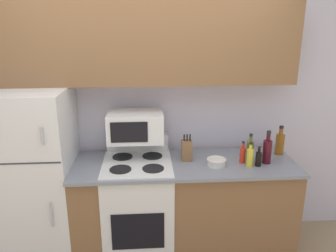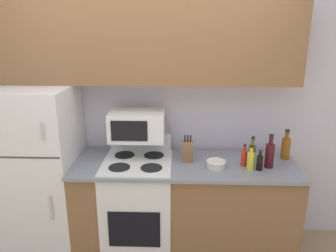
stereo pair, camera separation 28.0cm
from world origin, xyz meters
name	(u,v)px [view 2 (the right image)]	position (x,y,z in m)	size (l,w,h in m)	color
wall_back	(150,113)	(0.00, 0.72, 1.27)	(8.00, 0.05, 2.55)	silver
lower_cabinets	(184,208)	(0.34, 0.32, 0.46)	(1.99, 0.68, 0.92)	brown
refrigerator	(41,172)	(-0.99, 0.34, 0.80)	(0.68, 0.71, 1.60)	white
upper_cabinets	(147,43)	(0.00, 0.54, 1.96)	(2.67, 0.30, 0.72)	brown
stove	(139,206)	(-0.09, 0.31, 0.48)	(0.61, 0.66, 1.09)	white
microwave	(137,125)	(-0.10, 0.45, 1.23)	(0.49, 0.35, 0.26)	white
knife_block	(187,151)	(0.36, 0.36, 1.02)	(0.09, 0.09, 0.25)	brown
bowl	(216,164)	(0.61, 0.22, 0.96)	(0.17, 0.17, 0.06)	silver
bottle_cooking_spray	(251,160)	(0.89, 0.19, 1.01)	(0.06, 0.06, 0.22)	gold
bottle_olive_oil	(252,154)	(0.92, 0.29, 1.03)	(0.06, 0.06, 0.26)	#5B6619
bottle_wine_red	(270,154)	(1.06, 0.24, 1.04)	(0.08, 0.08, 0.30)	#470F19
bottle_whiskey	(286,147)	(1.26, 0.44, 1.03)	(0.08, 0.08, 0.28)	brown
bottle_soy_sauce	(260,162)	(0.97, 0.18, 1.00)	(0.05, 0.05, 0.18)	black
bottle_hot_sauce	(244,157)	(0.85, 0.27, 1.00)	(0.05, 0.05, 0.20)	red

